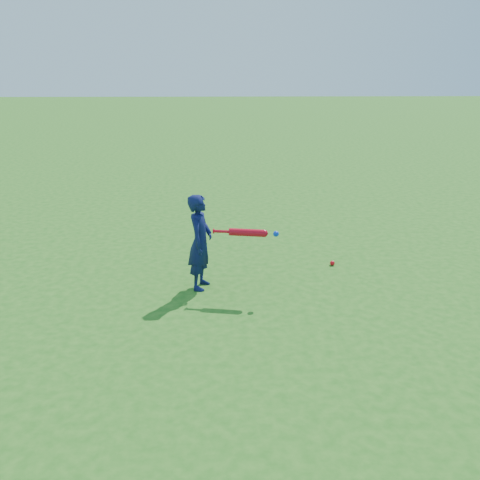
% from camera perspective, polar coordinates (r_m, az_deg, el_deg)
% --- Properties ---
extents(ground, '(80.00, 80.00, 0.00)m').
position_cam_1_polar(ground, '(7.03, -9.70, -4.67)').
color(ground, '#215F16').
rests_on(ground, ground).
extents(child, '(0.38, 0.50, 1.21)m').
position_cam_1_polar(child, '(6.65, -4.27, -0.23)').
color(child, '#0E1543').
rests_on(child, ground).
extents(ground_ball_red, '(0.07, 0.07, 0.07)m').
position_cam_1_polar(ground_ball_red, '(7.66, 9.82, -2.44)').
color(ground_ball_red, red).
rests_on(ground_ball_red, ground).
extents(bat_swing, '(0.80, 0.20, 0.09)m').
position_cam_1_polar(bat_swing, '(6.44, 1.04, 0.79)').
color(bat_swing, red).
rests_on(bat_swing, ground).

